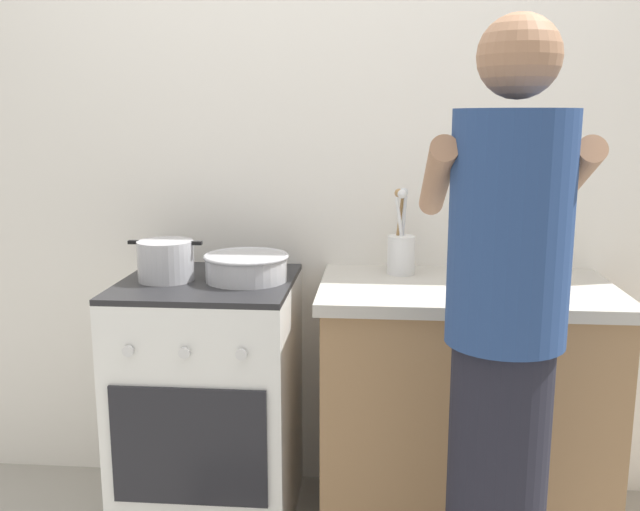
# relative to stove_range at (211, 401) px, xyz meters

# --- Properties ---
(back_wall) EXTENTS (3.20, 0.10, 2.50)m
(back_wall) POSITION_rel_stove_range_xyz_m (0.55, 0.35, 0.80)
(back_wall) COLOR silver
(back_wall) RESTS_ON ground
(countertop) EXTENTS (1.00, 0.60, 0.90)m
(countertop) POSITION_rel_stove_range_xyz_m (0.90, 0.00, 0.00)
(countertop) COLOR #99724C
(countertop) RESTS_ON ground
(stove_range) EXTENTS (0.60, 0.62, 0.90)m
(stove_range) POSITION_rel_stove_range_xyz_m (0.00, 0.00, 0.00)
(stove_range) COLOR white
(stove_range) RESTS_ON ground
(pot) EXTENTS (0.26, 0.19, 0.14)m
(pot) POSITION_rel_stove_range_xyz_m (-0.14, -0.01, 0.52)
(pot) COLOR #B2B2B7
(pot) RESTS_ON stove_range
(mixing_bowl) EXTENTS (0.30, 0.30, 0.09)m
(mixing_bowl) POSITION_rel_stove_range_xyz_m (0.14, 0.01, 0.50)
(mixing_bowl) COLOR #B7B7BC
(mixing_bowl) RESTS_ON stove_range
(utensil_crock) EXTENTS (0.10, 0.10, 0.31)m
(utensil_crock) POSITION_rel_stove_range_xyz_m (0.68, 0.16, 0.54)
(utensil_crock) COLOR silver
(utensil_crock) RESTS_ON countertop
(spice_bottle) EXTENTS (0.04, 0.04, 0.10)m
(spice_bottle) POSITION_rel_stove_range_xyz_m (0.94, -0.02, 0.50)
(spice_bottle) COLOR silver
(spice_bottle) RESTS_ON countertop
(oil_bottle) EXTENTS (0.06, 0.06, 0.24)m
(oil_bottle) POSITION_rel_stove_range_xyz_m (1.11, -0.03, 0.55)
(oil_bottle) COLOR gold
(oil_bottle) RESTS_ON countertop
(person) EXTENTS (0.41, 0.50, 1.70)m
(person) POSITION_rel_stove_range_xyz_m (0.92, -0.61, 0.41)
(person) COLOR black
(person) RESTS_ON ground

